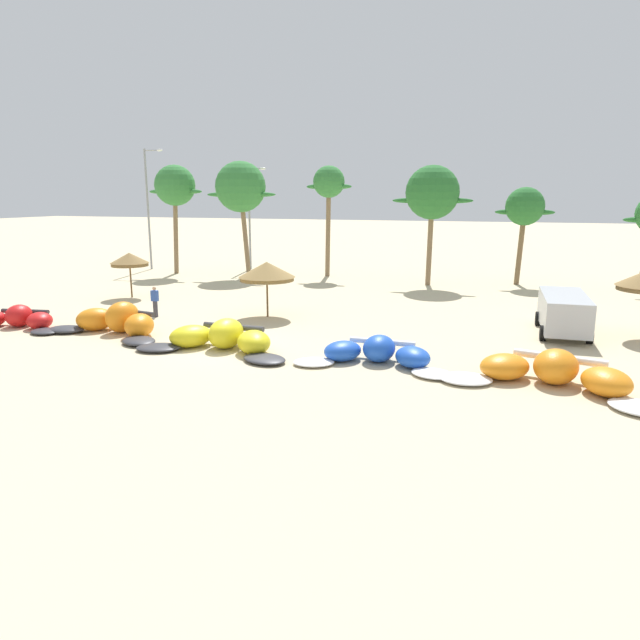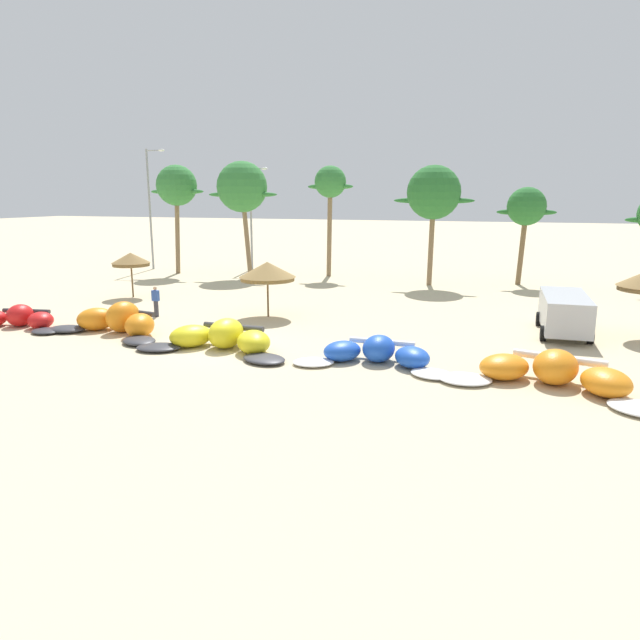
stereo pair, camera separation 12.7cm
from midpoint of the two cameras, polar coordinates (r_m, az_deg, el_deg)
ground_plane at (r=24.55m, az=-9.02°, el=-2.66°), size 260.00×260.00×0.00m
kite_far_left at (r=31.37m, az=-27.88°, el=0.08°), size 5.87×3.24×1.08m
kite_left at (r=28.11m, az=-19.38°, el=-0.16°), size 6.63×3.63×1.45m
kite_left_of_center at (r=24.03m, az=-9.59°, el=-1.83°), size 7.03×3.33×1.25m
kite_center at (r=21.87m, az=5.83°, el=-3.34°), size 6.35×2.88×1.03m
kite_right_of_center at (r=20.70m, az=22.34°, el=-4.95°), size 7.26×4.22×1.18m
beach_umbrella_near_van at (r=37.73m, az=-18.23°, el=5.75°), size 2.36×2.36×2.81m
beach_umbrella_middle at (r=30.03m, az=-5.14°, el=4.86°), size 2.97×2.97×2.91m
parked_van at (r=28.69m, az=23.24°, el=0.88°), size 2.27×5.22×1.84m
person_near_kites at (r=31.36m, az=-15.91°, el=1.79°), size 0.36×0.24×1.62m
palm_leftmost at (r=48.46m, az=-14.01°, el=12.75°), size 4.85×3.23×8.72m
palm_left at (r=45.91m, az=-7.68°, el=12.93°), size 5.87×3.91×8.92m
palm_left_of_gap at (r=45.48m, az=1.11°, el=13.31°), size 3.67×2.45×8.57m
palm_center_left at (r=41.46m, az=11.34°, el=12.26°), size 5.60×3.73×8.37m
palm_center_right at (r=43.42m, az=19.93°, el=10.44°), size 4.02×2.68×6.89m
lamppost_west at (r=52.03m, az=-16.41°, el=11.05°), size 1.86×0.24×10.15m
lamppost_west_center at (r=50.22m, az=-6.67°, el=10.55°), size 1.72×0.24×8.66m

